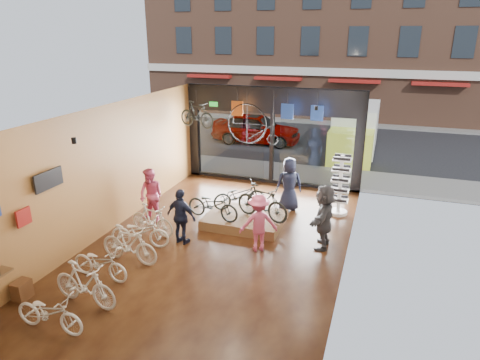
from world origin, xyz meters
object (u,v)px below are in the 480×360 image
at_px(floor_bike_3, 129,244).
at_px(hung_bike, 197,115).
at_px(customer_1, 151,196).
at_px(floor_bike_0, 49,312).
at_px(street_car, 256,128).
at_px(customer_4, 289,184).
at_px(floor_bike_2, 100,263).
at_px(display_bike_right, 239,195).
at_px(customer_3, 259,223).
at_px(box_truck, 354,132).
at_px(customer_2, 181,217).
at_px(floor_bike_4, 140,232).
at_px(display_bike_left, 213,205).
at_px(display_bike_mid, 262,202).
at_px(customer_5, 324,217).
at_px(floor_bike_1, 85,284).
at_px(penny_farthing, 255,126).
at_px(sunglasses_rack, 340,185).
at_px(display_platform, 245,220).
at_px(floor_bike_5, 152,220).

relative_size(floor_bike_3, hung_bike, 1.08).
bearing_deg(customer_1, floor_bike_0, -69.06).
bearing_deg(customer_1, street_car, 102.10).
distance_m(floor_bike_0, customer_4, 8.34).
relative_size(floor_bike_2, hung_bike, 1.01).
relative_size(floor_bike_2, display_bike_right, 0.93).
relative_size(display_bike_right, hung_bike, 1.08).
xyz_separation_m(street_car, display_bike_right, (2.36, -9.67, -0.06)).
bearing_deg(customer_3, hung_bike, -73.23).
xyz_separation_m(box_truck, floor_bike_0, (-4.64, -15.27, -0.77)).
distance_m(display_bike_right, customer_2, 2.47).
height_order(floor_bike_4, customer_1, customer_1).
bearing_deg(customer_1, floor_bike_4, -58.30).
xyz_separation_m(display_bike_left, display_bike_mid, (1.43, 0.47, 0.09)).
xyz_separation_m(floor_bike_4, display_bike_left, (1.48, 1.81, 0.32)).
xyz_separation_m(display_bike_mid, customer_5, (1.97, -0.63, 0.08)).
bearing_deg(floor_bike_1, penny_farthing, -3.62).
bearing_deg(hung_bike, customer_3, -119.61).
distance_m(floor_bike_4, display_bike_right, 3.48).
relative_size(floor_bike_3, customer_2, 1.04).
bearing_deg(customer_5, sunglasses_rack, 176.58).
xyz_separation_m(floor_bike_2, customer_3, (3.25, 2.65, 0.40)).
relative_size(floor_bike_1, display_bike_right, 1.00).
distance_m(box_truck, floor_bike_0, 15.98).
distance_m(floor_bike_4, customer_4, 5.22).
relative_size(display_bike_right, penny_farthing, 0.90).
distance_m(floor_bike_1, floor_bike_2, 1.09).
height_order(sunglasses_rack, penny_farthing, penny_farthing).
bearing_deg(display_platform, box_truck, 74.61).
bearing_deg(floor_bike_1, display_bike_mid, -21.30).
xyz_separation_m(box_truck, penny_farthing, (-3.16, -6.05, 1.32)).
xyz_separation_m(display_bike_right, penny_farthing, (-0.29, 2.63, 1.75)).
bearing_deg(floor_bike_1, display_platform, -15.49).
height_order(floor_bike_1, display_bike_left, display_bike_left).
height_order(display_bike_right, customer_5, customer_5).
distance_m(floor_bike_1, customer_4, 7.41).
relative_size(street_car, floor_bike_2, 2.99).
height_order(street_car, display_bike_right, street_car).
bearing_deg(street_car, display_platform, -165.08).
height_order(floor_bike_1, sunglasses_rack, sunglasses_rack).
distance_m(floor_bike_0, display_platform, 6.47).
xyz_separation_m(display_bike_left, customer_5, (3.39, -0.16, 0.17)).
distance_m(street_car, display_bike_right, 9.96).
relative_size(floor_bike_3, penny_farthing, 0.90).
bearing_deg(customer_5, floor_bike_4, -71.17).
relative_size(floor_bike_0, display_bike_right, 0.93).
bearing_deg(customer_2, customer_4, -113.28).
xyz_separation_m(customer_2, customer_5, (3.85, 1.08, 0.11)).
height_order(customer_2, sunglasses_rack, sunglasses_rack).
distance_m(box_truck, floor_bike_5, 11.81).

